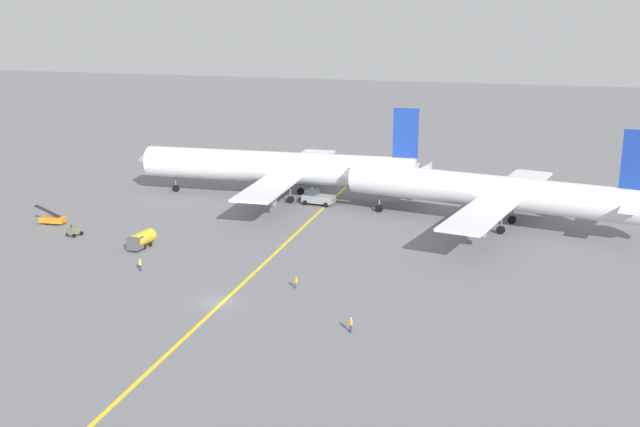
{
  "coord_description": "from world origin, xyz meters",
  "views": [
    {
      "loc": [
        37.43,
        -76.9,
        33.33
      ],
      "look_at": [
        3.67,
        28.48,
        4.0
      ],
      "focal_mm": 42.8,
      "sensor_mm": 36.0,
      "label": 1
    }
  ],
  "objects_px": {
    "pushback_tug": "(318,198)",
    "ground_crew_ramp_agent_by_cones": "(296,282)",
    "airliner_being_pushed": "(491,192)",
    "gse_fuel_bowser_stubby": "(141,239)",
    "gse_belt_loader_portside": "(52,219)",
    "gse_gpu_cart_small": "(74,231)",
    "airliner_at_gate_left": "(279,168)",
    "ground_crew_wing_walker_right": "(140,265)",
    "ground_crew_marshaller_foreground": "(351,325)"
  },
  "relations": [
    {
      "from": "airliner_at_gate_left",
      "to": "gse_fuel_bowser_stubby",
      "type": "height_order",
      "value": "airliner_at_gate_left"
    },
    {
      "from": "airliner_being_pushed",
      "to": "gse_fuel_bowser_stubby",
      "type": "height_order",
      "value": "airliner_being_pushed"
    },
    {
      "from": "gse_belt_loader_portside",
      "to": "ground_crew_ramp_agent_by_cones",
      "type": "bearing_deg",
      "value": -18.73
    },
    {
      "from": "ground_crew_ramp_agent_by_cones",
      "to": "gse_gpu_cart_small",
      "type": "bearing_deg",
      "value": 164.05
    },
    {
      "from": "ground_crew_marshaller_foreground",
      "to": "gse_fuel_bowser_stubby",
      "type": "bearing_deg",
      "value": 151.96
    },
    {
      "from": "gse_belt_loader_portside",
      "to": "ground_crew_wing_walker_right",
      "type": "height_order",
      "value": "gse_belt_loader_portside"
    },
    {
      "from": "airliner_being_pushed",
      "to": "gse_fuel_bowser_stubby",
      "type": "relative_size",
      "value": 10.41
    },
    {
      "from": "gse_fuel_bowser_stubby",
      "to": "ground_crew_wing_walker_right",
      "type": "height_order",
      "value": "gse_fuel_bowser_stubby"
    },
    {
      "from": "gse_fuel_bowser_stubby",
      "to": "ground_crew_marshaller_foreground",
      "type": "relative_size",
      "value": 2.86
    },
    {
      "from": "pushback_tug",
      "to": "gse_fuel_bowser_stubby",
      "type": "xyz_separation_m",
      "value": [
        -16.44,
        -32.59,
        0.09
      ]
    },
    {
      "from": "airliner_at_gate_left",
      "to": "pushback_tug",
      "type": "bearing_deg",
      "value": -18.18
    },
    {
      "from": "gse_fuel_bowser_stubby",
      "to": "ground_crew_wing_walker_right",
      "type": "xyz_separation_m",
      "value": [
        5.14,
        -8.96,
        -0.45
      ]
    },
    {
      "from": "ground_crew_wing_walker_right",
      "to": "ground_crew_ramp_agent_by_cones",
      "type": "xyz_separation_m",
      "value": [
        21.94,
        0.0,
        -0.07
      ]
    },
    {
      "from": "pushback_tug",
      "to": "ground_crew_ramp_agent_by_cones",
      "type": "bearing_deg",
      "value": -75.63
    },
    {
      "from": "ground_crew_ramp_agent_by_cones",
      "to": "gse_belt_loader_portside",
      "type": "bearing_deg",
      "value": 161.27
    },
    {
      "from": "airliner_at_gate_left",
      "to": "ground_crew_marshaller_foreground",
      "type": "height_order",
      "value": "airliner_at_gate_left"
    },
    {
      "from": "gse_gpu_cart_small",
      "to": "gse_belt_loader_portside",
      "type": "distance_m",
      "value": 8.78
    },
    {
      "from": "airliner_being_pushed",
      "to": "ground_crew_marshaller_foreground",
      "type": "relative_size",
      "value": 29.79
    },
    {
      "from": "pushback_tug",
      "to": "gse_gpu_cart_small",
      "type": "xyz_separation_m",
      "value": [
        -29.59,
        -30.05,
        -0.45
      ]
    },
    {
      "from": "ground_crew_ramp_agent_by_cones",
      "to": "gse_fuel_bowser_stubby",
      "type": "bearing_deg",
      "value": 161.71
    },
    {
      "from": "airliner_at_gate_left",
      "to": "gse_belt_loader_portside",
      "type": "distance_m",
      "value": 40.49
    },
    {
      "from": "gse_gpu_cart_small",
      "to": "ground_crew_wing_walker_right",
      "type": "distance_m",
      "value": 21.6
    },
    {
      "from": "airliner_being_pushed",
      "to": "gse_fuel_bowser_stubby",
      "type": "distance_m",
      "value": 54.62
    },
    {
      "from": "pushback_tug",
      "to": "ground_crew_ramp_agent_by_cones",
      "type": "xyz_separation_m",
      "value": [
        10.64,
        -41.54,
        -0.43
      ]
    },
    {
      "from": "airliner_being_pushed",
      "to": "ground_crew_wing_walker_right",
      "type": "relative_size",
      "value": 30.68
    },
    {
      "from": "airliner_at_gate_left",
      "to": "ground_crew_ramp_agent_by_cones",
      "type": "bearing_deg",
      "value": -66.86
    },
    {
      "from": "ground_crew_marshaller_foreground",
      "to": "airliner_at_gate_left",
      "type": "bearing_deg",
      "value": 117.74
    },
    {
      "from": "gse_belt_loader_portside",
      "to": "gse_gpu_cart_small",
      "type": "bearing_deg",
      "value": -32.08
    },
    {
      "from": "airliner_being_pushed",
      "to": "pushback_tug",
      "type": "relative_size",
      "value": 5.89
    },
    {
      "from": "gse_gpu_cart_small",
      "to": "ground_crew_wing_walker_right",
      "type": "relative_size",
      "value": 1.41
    },
    {
      "from": "airliner_at_gate_left",
      "to": "airliner_being_pushed",
      "type": "relative_size",
      "value": 1.08
    },
    {
      "from": "gse_belt_loader_portside",
      "to": "gse_fuel_bowser_stubby",
      "type": "xyz_separation_m",
      "value": [
        20.58,
        -7.21,
        0.51
      ]
    },
    {
      "from": "pushback_tug",
      "to": "ground_crew_marshaller_foreground",
      "type": "xyz_separation_m",
      "value": [
        20.7,
        -52.38,
        -0.33
      ]
    },
    {
      "from": "gse_belt_loader_portside",
      "to": "ground_crew_ramp_agent_by_cones",
      "type": "height_order",
      "value": "gse_belt_loader_portside"
    },
    {
      "from": "gse_gpu_cart_small",
      "to": "ground_crew_ramp_agent_by_cones",
      "type": "bearing_deg",
      "value": -15.95
    },
    {
      "from": "pushback_tug",
      "to": "gse_belt_loader_portside",
      "type": "distance_m",
      "value": 44.89
    },
    {
      "from": "airliner_at_gate_left",
      "to": "ground_crew_wing_walker_right",
      "type": "bearing_deg",
      "value": -93.92
    },
    {
      "from": "airliner_being_pushed",
      "to": "pushback_tug",
      "type": "xyz_separation_m",
      "value": [
        -30.62,
        5.2,
        -4.4
      ]
    },
    {
      "from": "gse_gpu_cart_small",
      "to": "gse_fuel_bowser_stubby",
      "type": "relative_size",
      "value": 0.48
    },
    {
      "from": "gse_fuel_bowser_stubby",
      "to": "ground_crew_marshaller_foreground",
      "type": "bearing_deg",
      "value": -28.04
    },
    {
      "from": "airliner_at_gate_left",
      "to": "pushback_tug",
      "type": "relative_size",
      "value": 6.36
    },
    {
      "from": "airliner_being_pushed",
      "to": "ground_crew_marshaller_foreground",
      "type": "bearing_deg",
      "value": -101.87
    },
    {
      "from": "gse_belt_loader_portside",
      "to": "ground_crew_wing_walker_right",
      "type": "bearing_deg",
      "value": -32.14
    },
    {
      "from": "ground_crew_marshaller_foreground",
      "to": "pushback_tug",
      "type": "bearing_deg",
      "value": 111.57
    },
    {
      "from": "pushback_tug",
      "to": "gse_gpu_cart_small",
      "type": "bearing_deg",
      "value": -134.56
    },
    {
      "from": "airliner_at_gate_left",
      "to": "gse_fuel_bowser_stubby",
      "type": "distance_m",
      "value": 36.5
    },
    {
      "from": "airliner_at_gate_left",
      "to": "pushback_tug",
      "type": "distance_m",
      "value": 9.76
    },
    {
      "from": "pushback_tug",
      "to": "gse_fuel_bowser_stubby",
      "type": "bearing_deg",
      "value": -116.77
    },
    {
      "from": "gse_gpu_cart_small",
      "to": "ground_crew_wing_walker_right",
      "type": "height_order",
      "value": "gse_gpu_cart_small"
    },
    {
      "from": "airliner_at_gate_left",
      "to": "ground_crew_ramp_agent_by_cones",
      "type": "relative_size",
      "value": 35.5
    }
  ]
}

